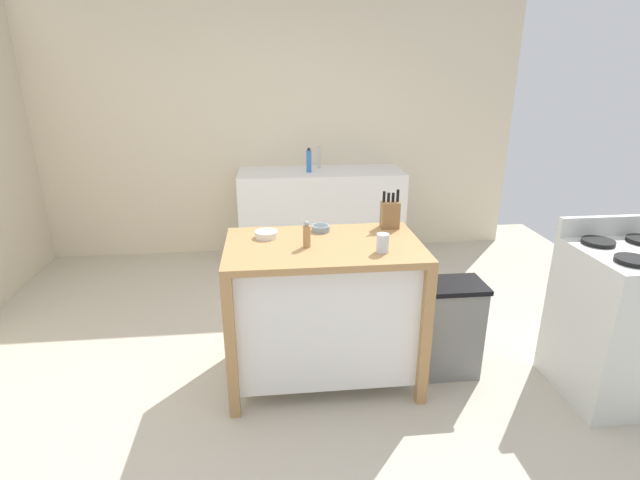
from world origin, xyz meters
name	(u,v)px	position (x,y,z in m)	size (l,w,h in m)	color
ground_plane	(298,393)	(0.00, 0.00, 0.00)	(6.10, 6.10, 0.00)	#BCB29E
wall_back	(280,127)	(0.00, 2.55, 1.30)	(4.87, 0.10, 2.60)	beige
kitchen_island	(323,305)	(0.18, 0.17, 0.51)	(1.15, 0.70, 0.91)	#AD7F4C
knife_block	(390,214)	(0.63, 0.42, 1.00)	(0.11, 0.09, 0.25)	olive
bowl_ceramic_small	(266,234)	(-0.15, 0.31, 0.93)	(0.14, 0.14, 0.04)	silver
bowl_stoneware_deep	(321,228)	(0.18, 0.40, 0.93)	(0.12, 0.12, 0.04)	gray
drinking_cup	(383,243)	(0.49, 0.00, 0.96)	(0.07, 0.07, 0.11)	silver
pepper_grinder	(307,235)	(0.08, 0.13, 0.98)	(0.04, 0.04, 0.16)	#AD7F4C
trash_bin	(451,328)	(0.99, 0.13, 0.32)	(0.36, 0.28, 0.63)	slate
sink_counter	(321,215)	(0.38, 2.20, 0.46)	(1.62, 0.60, 0.92)	white
sink_faucet	(319,157)	(0.38, 2.34, 1.03)	(0.02, 0.02, 0.22)	#B7BCC1
bottle_hand_soap	(309,161)	(0.26, 2.15, 1.03)	(0.05, 0.05, 0.23)	blue
stove	(620,323)	(1.89, -0.17, 0.47)	(0.60, 0.60, 1.04)	silver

